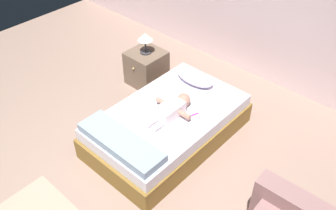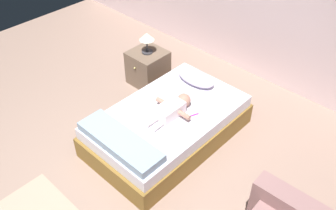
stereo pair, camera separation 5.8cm
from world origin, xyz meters
name	(u,v)px [view 1 (the left image)]	position (x,y,z in m)	size (l,w,h in m)	color
ground_plane	(98,185)	(0.00, 0.00, 0.00)	(8.00, 8.00, 0.00)	gray
bed	(168,125)	(0.07, 1.05, 0.21)	(1.14, 1.90, 0.42)	brown
pillow	(195,77)	(-0.07, 1.71, 0.49)	(0.53, 0.28, 0.13)	silver
baby	(173,109)	(0.13, 1.06, 0.50)	(0.50, 0.64, 0.16)	white
toothbrush	(195,114)	(0.34, 1.21, 0.43)	(0.06, 0.13, 0.02)	purple
nightstand	(146,68)	(-0.94, 1.70, 0.25)	(0.48, 0.51, 0.50)	brown
lamp	(145,38)	(-0.94, 1.70, 0.73)	(0.21, 0.21, 0.30)	#333338
blanket	(121,142)	(0.07, 0.32, 0.47)	(1.03, 0.33, 0.10)	#89A1BA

